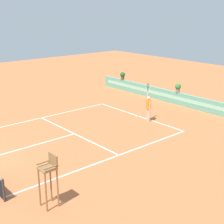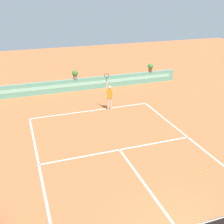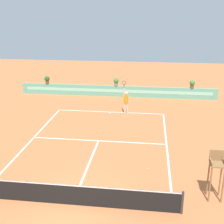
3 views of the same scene
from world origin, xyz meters
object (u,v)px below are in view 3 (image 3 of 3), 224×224
at_px(umpire_chair, 217,170).
at_px(tennis_ball_near_baseline, 148,169).
at_px(tennis_player, 126,101).
at_px(potted_plant_centre, 116,81).
at_px(potted_plant_far_right, 192,84).
at_px(potted_plant_far_left, 47,79).
at_px(tennis_ball_mid_court, 101,132).

xyz_separation_m(umpire_chair, tennis_ball_near_baseline, (-2.78, 2.05, -1.31)).
relative_size(tennis_player, potted_plant_centre, 3.57).
bearing_deg(umpire_chair, potted_plant_far_right, 86.79).
distance_m(potted_plant_centre, potted_plant_far_left, 6.51).
relative_size(potted_plant_centre, potted_plant_far_left, 1.00).
xyz_separation_m(tennis_ball_mid_court, potted_plant_centre, (0.01, 8.61, 1.38)).
bearing_deg(tennis_player, potted_plant_far_left, 148.72).
bearing_deg(potted_plant_far_right, tennis_ball_mid_court, -128.18).
height_order(potted_plant_centre, potted_plant_far_left, same).
bearing_deg(tennis_player, tennis_ball_near_baseline, -77.65).
height_order(tennis_ball_near_baseline, potted_plant_centre, potted_plant_centre).
relative_size(tennis_ball_near_baseline, potted_plant_far_left, 0.09).
bearing_deg(tennis_ball_mid_court, potted_plant_centre, 89.95).
xyz_separation_m(tennis_player, potted_plant_far_left, (-7.83, 4.76, 0.36)).
distance_m(tennis_ball_near_baseline, tennis_ball_mid_court, 5.46).
distance_m(umpire_chair, potted_plant_far_left, 19.58).
height_order(umpire_chair, tennis_ball_mid_court, umpire_chair).
height_order(tennis_player, potted_plant_far_left, tennis_player).
bearing_deg(tennis_player, tennis_ball_mid_court, -108.92).
bearing_deg(tennis_ball_mid_court, tennis_ball_near_baseline, -54.85).
bearing_deg(potted_plant_far_right, tennis_ball_near_baseline, -105.51).
relative_size(tennis_ball_near_baseline, potted_plant_centre, 0.09).
xyz_separation_m(umpire_chair, tennis_player, (-4.60, 10.37, -0.29)).
distance_m(umpire_chair, potted_plant_far_right, 15.15).
distance_m(tennis_player, tennis_ball_mid_court, 4.20).
xyz_separation_m(tennis_player, potted_plant_far_right, (5.45, 4.76, 0.36)).
distance_m(tennis_ball_near_baseline, potted_plant_far_left, 16.31).
relative_size(tennis_player, tennis_ball_mid_court, 38.01).
xyz_separation_m(tennis_ball_mid_court, potted_plant_far_left, (-6.50, 8.61, 1.38)).
relative_size(tennis_ball_mid_court, potted_plant_far_left, 0.09).
bearing_deg(potted_plant_centre, tennis_player, -74.55).
xyz_separation_m(potted_plant_centre, potted_plant_far_left, (-6.51, 0.00, 0.00)).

